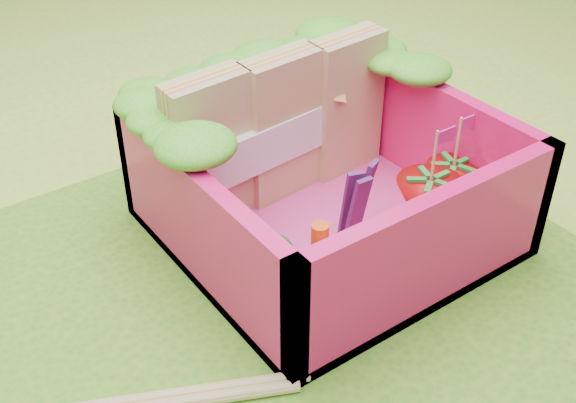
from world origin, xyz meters
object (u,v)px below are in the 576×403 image
(sandwich_stack, at_px, (282,127))
(broccoli, at_px, (265,266))
(bento_box, at_px, (327,181))
(strawberry_right, at_px, (450,188))
(strawberry_left, at_px, (427,209))

(sandwich_stack, bearing_deg, broccoli, -129.89)
(bento_box, distance_m, sandwich_stack, 0.36)
(strawberry_right, bearing_deg, sandwich_stack, 129.98)
(bento_box, relative_size, sandwich_stack, 1.06)
(sandwich_stack, xyz_separation_m, broccoli, (-0.50, -0.60, -0.15))
(bento_box, xyz_separation_m, broccoli, (-0.50, -0.26, -0.05))
(strawberry_left, relative_size, strawberry_right, 1.09)
(bento_box, height_order, strawberry_right, bento_box)
(broccoli, bearing_deg, strawberry_right, 0.52)
(strawberry_right, bearing_deg, broccoli, -179.48)
(sandwich_stack, distance_m, strawberry_left, 0.74)
(sandwich_stack, relative_size, strawberry_left, 2.34)
(sandwich_stack, bearing_deg, strawberry_left, -67.03)
(bento_box, height_order, strawberry_left, strawberry_left)
(bento_box, bearing_deg, sandwich_stack, 89.21)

